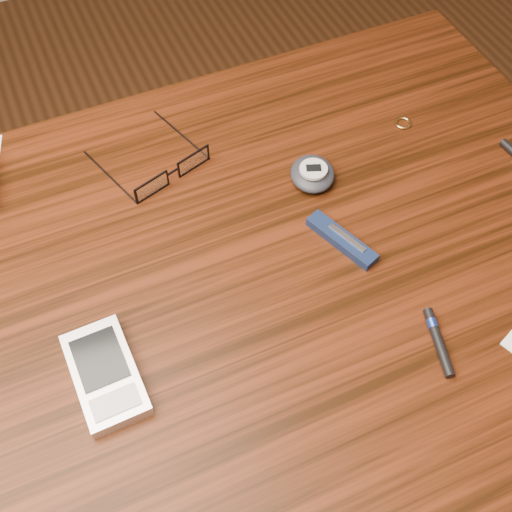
# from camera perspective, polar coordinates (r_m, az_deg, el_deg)

# --- Properties ---
(ground) EXTENTS (3.80, 3.80, 0.00)m
(ground) POSITION_cam_1_polar(r_m,az_deg,el_deg) (1.41, -1.33, -19.46)
(ground) COLOR #472814
(ground) RESTS_ON ground
(desk) EXTENTS (1.00, 0.70, 0.75)m
(desk) POSITION_cam_1_polar(r_m,az_deg,el_deg) (0.80, -2.21, -6.87)
(desk) COLOR #371508
(desk) RESTS_ON ground
(eyeglasses) EXTENTS (0.15, 0.15, 0.03)m
(eyeglasses) POSITION_cam_1_polar(r_m,az_deg,el_deg) (0.81, -7.69, 7.47)
(eyeglasses) COLOR black
(eyeglasses) RESTS_ON desk
(gold_ring) EXTENTS (0.03, 0.03, 0.00)m
(gold_ring) POSITION_cam_1_polar(r_m,az_deg,el_deg) (0.90, 12.93, 11.45)
(gold_ring) COLOR tan
(gold_ring) RESTS_ON desk
(pda_phone) EXTENTS (0.06, 0.12, 0.02)m
(pda_phone) POSITION_cam_1_polar(r_m,az_deg,el_deg) (0.67, -13.26, -10.16)
(pda_phone) COLOR silver
(pda_phone) RESTS_ON desk
(pedometer) EXTENTS (0.07, 0.08, 0.03)m
(pedometer) POSITION_cam_1_polar(r_m,az_deg,el_deg) (0.81, 5.05, 7.32)
(pedometer) COLOR #21222A
(pedometer) RESTS_ON desk
(pocket_knife) EXTENTS (0.05, 0.10, 0.01)m
(pocket_knife) POSITION_cam_1_polar(r_m,az_deg,el_deg) (0.75, 7.63, 1.45)
(pocket_knife) COLOR #101F3B
(pocket_knife) RESTS_ON desk
(black_blue_pen) EXTENTS (0.03, 0.08, 0.01)m
(black_blue_pen) POSITION_cam_1_polar(r_m,az_deg,el_deg) (0.70, 15.86, -7.17)
(black_blue_pen) COLOR black
(black_blue_pen) RESTS_ON desk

